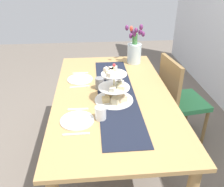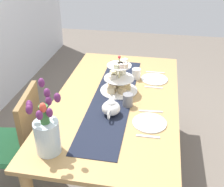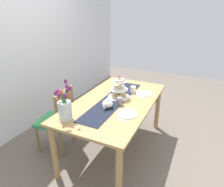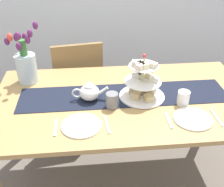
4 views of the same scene
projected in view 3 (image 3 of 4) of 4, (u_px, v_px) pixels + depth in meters
name	position (u px, v px, depth m)	size (l,w,h in m)	color
ground_plane	(115.00, 147.00, 2.90)	(8.00, 8.00, 0.00)	#6B6056
room_wall_rear	(22.00, 49.00, 3.01)	(6.00, 0.08, 2.60)	silver
dining_table	(115.00, 107.00, 2.64)	(1.73, 0.94, 0.76)	tan
chair_left	(59.00, 117.00, 2.71)	(0.47, 0.47, 0.91)	olive
table_runner	(113.00, 100.00, 2.61)	(1.39, 0.30, 0.00)	black
tiered_cake_stand	(119.00, 90.00, 2.66)	(0.30, 0.30, 0.30)	beige
teapot	(107.00, 103.00, 2.39)	(0.24, 0.13, 0.14)	white
tulip_vase	(65.00, 107.00, 2.11)	(0.22, 0.20, 0.43)	silver
dinner_plate_left	(127.00, 114.00, 2.25)	(0.23, 0.23, 0.01)	white
fork_left	(122.00, 120.00, 2.13)	(0.02, 0.15, 0.01)	silver
knife_left	(131.00, 109.00, 2.38)	(0.01, 0.17, 0.01)	silver
dinner_plate_right	(144.00, 94.00, 2.80)	(0.23, 0.23, 0.01)	white
fork_right	(141.00, 98.00, 2.68)	(0.02, 0.15, 0.01)	silver
knife_right	(147.00, 90.00, 2.92)	(0.01, 0.17, 0.01)	silver
mug_grey	(120.00, 101.00, 2.46)	(0.08, 0.08, 0.10)	slate
mug_white_text	(133.00, 90.00, 2.83)	(0.08, 0.08, 0.10)	white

